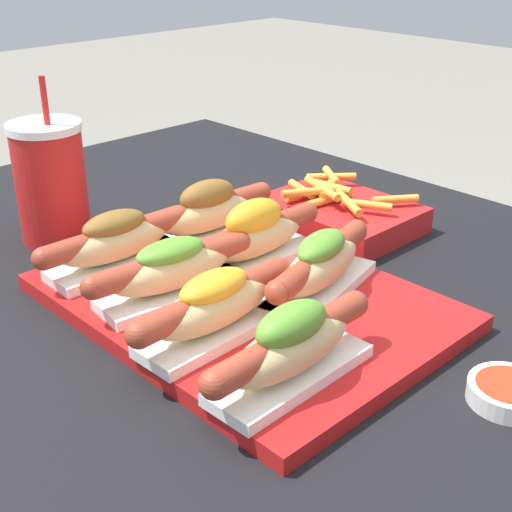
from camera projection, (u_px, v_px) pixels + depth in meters
serving_tray at (243, 301)px, 0.78m from camera, size 0.43×0.31×0.02m
hot_dog_0 at (116, 242)px, 0.83m from camera, size 0.06×0.21×0.07m
hot_dog_1 at (171, 270)px, 0.76m from camera, size 0.08×0.21×0.07m
hot_dog_2 at (214, 306)px, 0.69m from camera, size 0.07×0.21×0.07m
hot_dog_3 at (291, 347)px, 0.62m from camera, size 0.06×0.21×0.08m
hot_dog_4 at (208, 212)px, 0.90m from camera, size 0.07×0.21×0.08m
hot_dog_5 at (254, 236)px, 0.83m from camera, size 0.06×0.21×0.08m
hot_dog_6 at (320, 265)px, 0.77m from camera, size 0.10×0.20×0.07m
sauce_bowl at (509, 392)px, 0.63m from camera, size 0.07×0.07×0.02m
drink_cup at (51, 182)px, 0.93m from camera, size 0.09×0.09×0.22m
fries_basket at (339, 212)px, 0.99m from camera, size 0.20×0.15×0.06m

